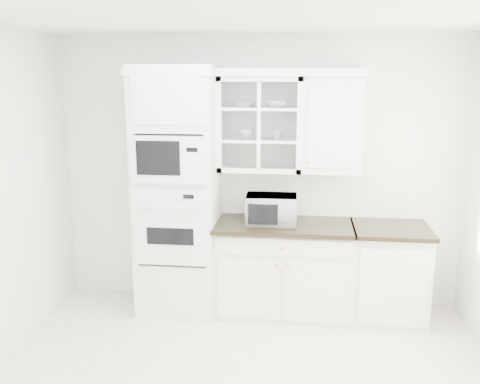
# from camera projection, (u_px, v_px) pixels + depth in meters

# --- Properties ---
(room_shell) EXTENTS (4.00, 3.50, 2.70)m
(room_shell) POSITION_uv_depth(u_px,v_px,m) (243.00, 147.00, 3.99)
(room_shell) COLOR white
(room_shell) RESTS_ON ground
(oven_column) EXTENTS (0.76, 0.68, 2.40)m
(oven_column) POSITION_uv_depth(u_px,v_px,m) (178.00, 192.00, 5.16)
(oven_column) COLOR white
(oven_column) RESTS_ON ground
(base_cabinet_run) EXTENTS (1.32, 0.67, 0.92)m
(base_cabinet_run) POSITION_uv_depth(u_px,v_px,m) (283.00, 268.00, 5.23)
(base_cabinet_run) COLOR white
(base_cabinet_run) RESTS_ON ground
(extra_base_cabinet) EXTENTS (0.72, 0.67, 0.92)m
(extra_base_cabinet) POSITION_uv_depth(u_px,v_px,m) (388.00, 272.00, 5.11)
(extra_base_cabinet) COLOR white
(extra_base_cabinet) RESTS_ON ground
(upper_cabinet_glass) EXTENTS (0.80, 0.33, 0.90)m
(upper_cabinet_glass) POSITION_uv_depth(u_px,v_px,m) (260.00, 124.00, 5.09)
(upper_cabinet_glass) COLOR white
(upper_cabinet_glass) RESTS_ON room_shell
(upper_cabinet_solid) EXTENTS (0.55, 0.33, 0.90)m
(upper_cabinet_solid) POSITION_uv_depth(u_px,v_px,m) (332.00, 125.00, 5.01)
(upper_cabinet_solid) COLOR white
(upper_cabinet_solid) RESTS_ON room_shell
(crown_molding) EXTENTS (2.14, 0.38, 0.07)m
(crown_molding) POSITION_uv_depth(u_px,v_px,m) (249.00, 72.00, 4.98)
(crown_molding) COLOR white
(crown_molding) RESTS_ON room_shell
(countertop_microwave) EXTENTS (0.49, 0.41, 0.28)m
(countertop_microwave) POSITION_uv_depth(u_px,v_px,m) (271.00, 209.00, 5.10)
(countertop_microwave) COLOR white
(countertop_microwave) RESTS_ON base_cabinet_run
(bowl_a) EXTENTS (0.23, 0.23, 0.05)m
(bowl_a) POSITION_uv_depth(u_px,v_px,m) (243.00, 104.00, 5.09)
(bowl_a) COLOR white
(bowl_a) RESTS_ON upper_cabinet_glass
(bowl_b) EXTENTS (0.23, 0.23, 0.06)m
(bowl_b) POSITION_uv_depth(u_px,v_px,m) (277.00, 104.00, 5.02)
(bowl_b) COLOR white
(bowl_b) RESTS_ON upper_cabinet_glass
(cup_a) EXTENTS (0.13, 0.13, 0.10)m
(cup_a) POSITION_uv_depth(u_px,v_px,m) (247.00, 134.00, 5.13)
(cup_a) COLOR white
(cup_a) RESTS_ON upper_cabinet_glass
(cup_b) EXTENTS (0.11, 0.11, 0.09)m
(cup_b) POSITION_uv_depth(u_px,v_px,m) (277.00, 134.00, 5.10)
(cup_b) COLOR white
(cup_b) RESTS_ON upper_cabinet_glass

